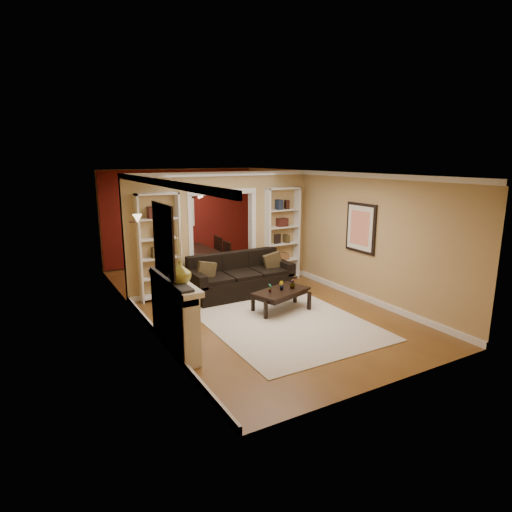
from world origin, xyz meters
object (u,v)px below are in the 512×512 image
bookshelf_left (159,247)px  bookshelf_right (282,235)px  fireplace (176,314)px  dining_table (196,261)px  sofa (241,275)px  coffee_table (281,300)px

bookshelf_left → bookshelf_right: same height
fireplace → dining_table: bearing=64.5°
sofa → bookshelf_left: 1.87m
fireplace → dining_table: size_ratio=0.95×
coffee_table → bookshelf_left: size_ratio=0.50×
bookshelf_right → sofa: bearing=-158.4°
sofa → coffee_table: (0.23, -1.33, -0.24)m
dining_table → sofa: bearing=-175.4°
sofa → coffee_table: 1.37m
bookshelf_right → coffee_table: bearing=-123.0°
sofa → dining_table: (-0.18, 2.24, -0.14)m
coffee_table → dining_table: size_ratio=0.64×
bookshelf_left → fireplace: 2.65m
coffee_table → bookshelf_right: 2.46m
coffee_table → bookshelf_right: bearing=39.4°
coffee_table → bookshelf_left: bearing=116.7°
sofa → bookshelf_left: bookshelf_left is taller
sofa → fireplace: fireplace is taller
sofa → coffee_table: bearing=-80.4°
coffee_table → fireplace: size_ratio=0.67×
bookshelf_right → fireplace: size_ratio=1.35×
fireplace → bookshelf_left: bearing=78.0°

